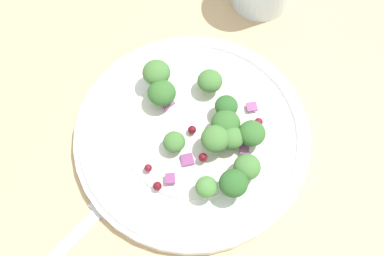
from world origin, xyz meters
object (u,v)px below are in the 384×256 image
(fork, at_px, (63,248))
(plate, at_px, (192,136))
(broccoli_floret_0, at_px, (215,139))
(broccoli_floret_1, at_px, (174,142))
(broccoli_floret_2, at_px, (226,124))

(fork, bearing_deg, plate, -179.08)
(broccoli_floret_0, xyz_separation_m, broccoli_floret_1, (0.03, -0.03, -0.01))
(plate, relative_size, broccoli_floret_0, 8.46)
(broccoli_floret_1, relative_size, broccoli_floret_2, 0.75)
(plate, bearing_deg, fork, 0.92)
(broccoli_floret_2, xyz_separation_m, fork, (0.20, -0.02, -0.03))
(broccoli_floret_0, distance_m, broccoli_floret_1, 0.04)
(plate, bearing_deg, broccoli_floret_0, 104.42)
(broccoli_floret_1, xyz_separation_m, fork, (0.15, 0.00, -0.02))
(plate, bearing_deg, broccoli_floret_1, -1.85)
(broccoli_floret_0, relative_size, broccoli_floret_1, 1.28)
(broccoli_floret_0, distance_m, broccoli_floret_2, 0.02)
(plate, distance_m, broccoli_floret_2, 0.04)
(broccoli_floret_0, height_order, fork, broccoli_floret_0)
(broccoli_floret_1, relative_size, fork, 0.12)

